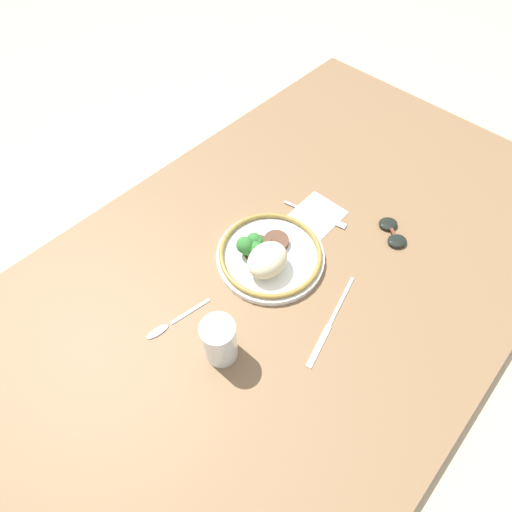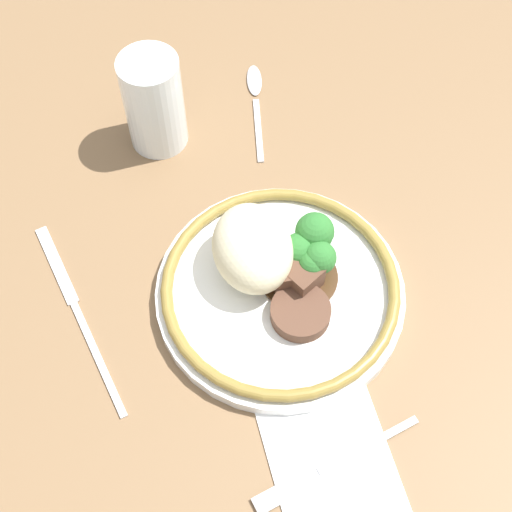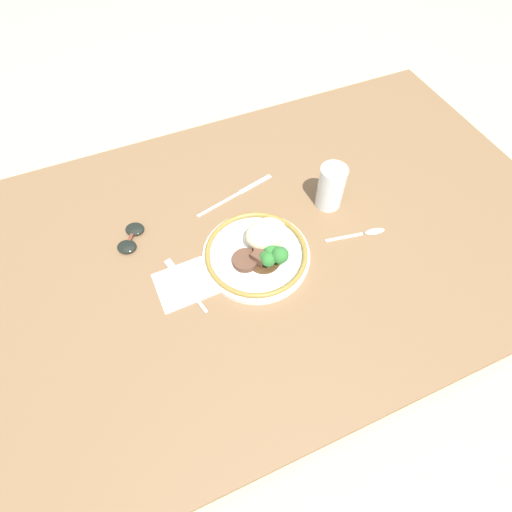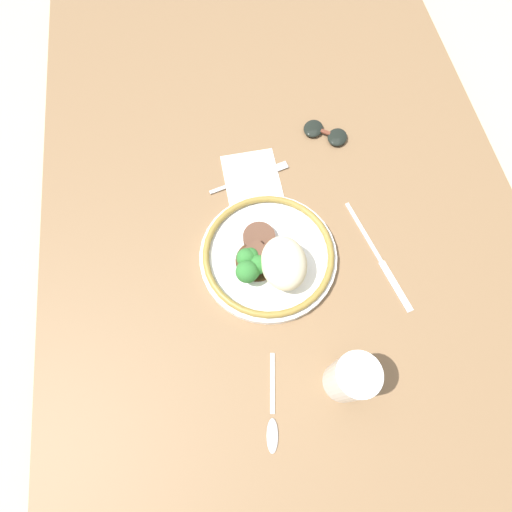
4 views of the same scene
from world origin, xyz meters
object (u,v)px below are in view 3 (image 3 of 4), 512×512
plate (261,250)px  juice_glass (331,188)px  spoon (367,233)px  sunglasses (131,238)px  fork (182,279)px  knife (238,194)px

plate → juice_glass: bearing=20.2°
plate → spoon: bearing=-9.0°
sunglasses → plate: bearing=2.1°
juice_glass → fork: bearing=-170.1°
plate → spoon: (0.26, -0.04, -0.02)m
spoon → sunglasses: 0.57m
sunglasses → spoon: bearing=12.6°
plate → spoon: plate is taller
plate → sunglasses: bearing=148.1°
juice_glass → sunglasses: juice_glass is taller
fork → spoon: bearing=-110.4°
juice_glass → spoon: (0.04, -0.12, -0.05)m
knife → spoon: spoon is taller
plate → juice_glass: juice_glass is taller
juice_glass → plate: bearing=-159.8°
plate → sunglasses: (-0.27, 0.17, -0.02)m
knife → spoon: 0.34m
knife → sunglasses: size_ratio=2.21×
plate → sunglasses: plate is taller
plate → fork: bearing=177.1°
plate → sunglasses: 0.31m
spoon → sunglasses: bearing=168.9°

